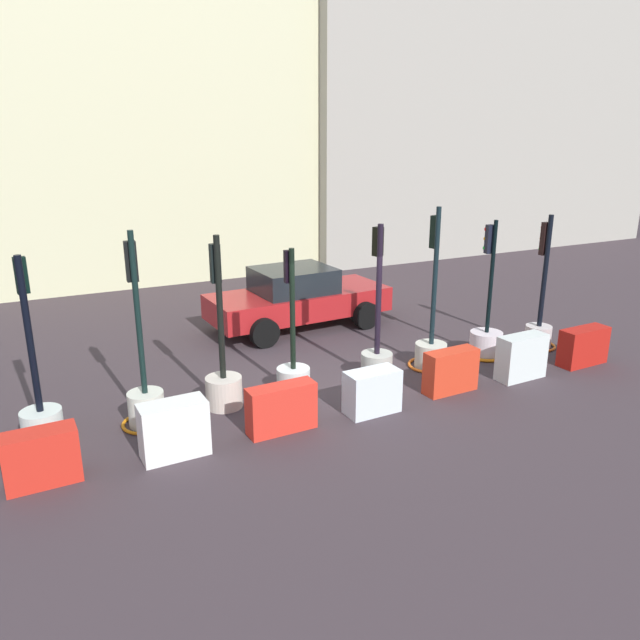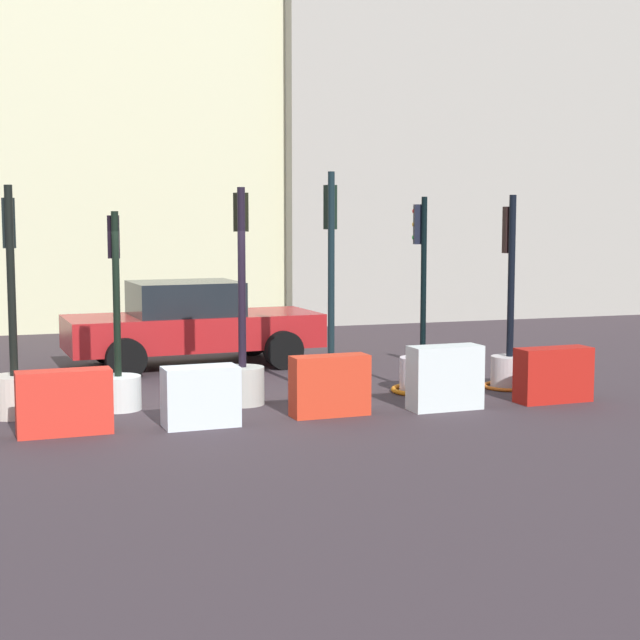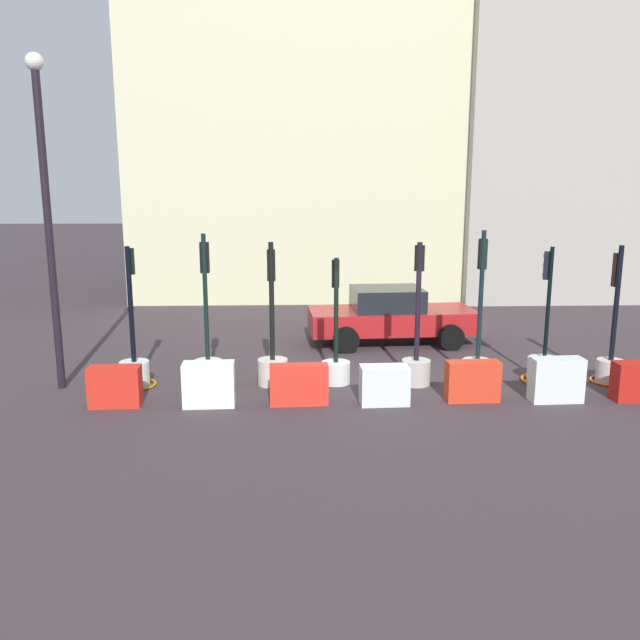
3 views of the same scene
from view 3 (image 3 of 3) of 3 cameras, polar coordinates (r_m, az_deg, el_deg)
The scene contains 18 objects.
ground_plane at distance 14.45m, azimuth 4.85°, elevation -5.52°, with size 120.00×120.00×0.00m, color #3B3036.
traffic_light_0 at distance 14.64m, azimuth -16.02°, elevation -3.65°, with size 0.91×0.91×3.04m.
traffic_light_1 at distance 14.21m, azimuth -9.83°, elevation -3.53°, with size 0.87×0.87×3.31m.
traffic_light_2 at distance 14.18m, azimuth -4.19°, elevation -3.32°, with size 0.65×0.65×3.12m.
traffic_light_3 at distance 14.26m, azimuth 1.40°, elevation -3.50°, with size 0.63×0.63×2.77m.
traffic_light_4 at distance 14.30m, azimuth 8.48°, elevation -3.16°, with size 0.63×0.63×3.11m.
traffic_light_5 at distance 14.71m, azimuth 13.69°, elevation -3.47°, with size 0.94×0.94×3.36m.
traffic_light_6 at distance 15.22m, azimuth 19.09°, elevation -3.61°, with size 0.97×0.97×3.00m.
traffic_light_7 at distance 15.70m, azimuth 24.22°, elevation -3.09°, with size 0.83×0.83×3.04m.
construction_barrier_0 at distance 13.46m, azimuth -17.59°, elevation -5.59°, with size 1.02×0.47×0.80m.
construction_barrier_1 at distance 13.03m, azimuth -9.75°, elevation -5.59°, with size 1.03×0.51×0.88m.
construction_barrier_2 at distance 12.95m, azimuth -1.87°, elevation -5.69°, with size 1.17×0.41×0.81m.
construction_barrier_3 at distance 13.02m, azimuth 5.69°, elevation -5.72°, with size 0.98×0.51×0.78m.
construction_barrier_4 at distance 13.48m, azimuth 13.27°, elevation -5.26°, with size 1.08×0.41×0.83m.
construction_barrier_5 at distance 13.92m, azimuth 20.08°, elevation -4.97°, with size 1.05×0.45×0.90m.
car_red_compact at distance 17.91m, azimuth 6.22°, elevation 0.39°, with size 4.61×2.37×1.54m.
building_main_facade at distance 27.32m, azimuth -2.00°, elevation 18.61°, with size 12.89×8.18×14.99m.
street_lamp_post at distance 14.52m, azimuth -22.94°, elevation 9.65°, with size 0.36×0.36×6.83m.
Camera 3 is at (-1.75, -13.69, 4.31)m, focal length 36.38 mm.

